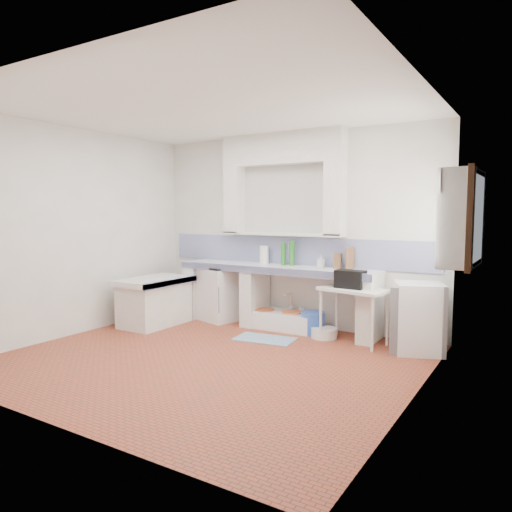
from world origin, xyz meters
The scene contains 36 objects.
floor centered at (0.00, 0.00, 0.00)m, with size 4.50×4.50×0.00m, color #9F4128.
ceiling centered at (0.00, 0.00, 2.80)m, with size 4.50×4.50×0.00m, color white.
wall_back centered at (0.00, 2.00, 1.40)m, with size 4.50×4.50×0.00m, color white.
wall_front centered at (0.00, -2.00, 1.40)m, with size 4.50×4.50×0.00m, color white.
wall_left centered at (-2.25, 0.00, 1.40)m, with size 4.50×4.50×0.00m, color white.
wall_right centered at (2.25, 0.00, 1.40)m, with size 4.50×4.50×0.00m, color white.
alcove_mass centered at (-0.10, 1.88, 2.58)m, with size 1.90×0.25×0.45m, color white.
window_frame centered at (2.42, 1.20, 1.60)m, with size 0.35×0.86×1.06m, color #392212.
lace_valance centered at (2.28, 1.20, 1.98)m, with size 0.01×0.84×0.24m, color white.
counter_slab centered at (-0.10, 1.70, 0.86)m, with size 3.00×0.60×0.08m, color white.
counter_lip centered at (-0.10, 1.42, 0.86)m, with size 3.00×0.04×0.10m, color navy.
counter_pier_left centered at (-1.50, 1.70, 0.41)m, with size 0.20×0.55×0.82m, color white.
counter_pier_mid centered at (-0.45, 1.70, 0.41)m, with size 0.20×0.55×0.82m, color white.
counter_pier_right centered at (1.30, 1.70, 0.41)m, with size 0.20×0.55×0.82m, color white.
peninsula_top centered at (-1.70, 0.90, 0.66)m, with size 0.70×1.10×0.08m, color white.
peninsula_base centered at (-1.70, 0.90, 0.31)m, with size 0.60×1.00×0.62m, color white.
peninsula_lip centered at (-1.37, 0.90, 0.66)m, with size 0.04×1.10×0.10m, color navy.
backsplash centered at (0.00, 1.99, 1.10)m, with size 4.27×0.03×0.40m, color navy.
stove centered at (-1.06, 1.68, 0.40)m, with size 0.57×0.55×0.81m, color white.
sink centered at (0.06, 1.70, 0.11)m, with size 0.91×0.49×0.22m, color white.
side_table centered at (1.15, 1.49, 0.35)m, with size 0.85×0.47×0.04m, color white.
fridge centered at (1.95, 1.52, 0.42)m, with size 0.54×0.54×0.83m, color white.
bucket_red centered at (-0.24, 1.63, 0.13)m, with size 0.28×0.28×0.26m, color #B64C26.
bucket_orange centered at (0.18, 1.68, 0.14)m, with size 0.29×0.29×0.27m, color #DC6535.
bucket_blue centered at (0.53, 1.63, 0.15)m, with size 0.33×0.33×0.31m, color blue.
basin_white centered at (0.74, 1.53, 0.07)m, with size 0.34×0.34×0.13m, color white.
water_bottle_a centered at (0.08, 1.85, 0.15)m, with size 0.08×0.08×0.30m, color silver.
water_bottle_b centered at (0.25, 1.85, 0.16)m, with size 0.08×0.08×0.31m, color silver.
black_bag centered at (1.11, 1.48, 0.82)m, with size 0.36×0.21×0.23m, color black.
green_bottle_a centered at (-0.06, 1.85, 1.06)m, with size 0.07×0.07×0.33m, color #246F22.
green_bottle_b centered at (0.08, 1.85, 1.07)m, with size 0.08×0.08×0.35m, color #246F22.
knife_block centered at (0.78, 1.85, 1.00)m, with size 0.10×0.08×0.20m, color brown.
cutting_board centered at (0.96, 1.85, 1.05)m, with size 0.02×0.22×0.30m, color brown.
paper_towel centered at (-0.38, 1.85, 1.03)m, with size 0.13×0.13×0.27m, color white.
soap_bottle centered at (0.54, 1.85, 0.99)m, with size 0.08×0.08×0.18m, color white.
rug centered at (0.11, 1.05, 0.01)m, with size 0.78×0.44×0.01m, color #2E5E93.
Camera 1 is at (3.22, -4.22, 1.66)m, focal length 33.41 mm.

